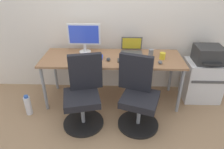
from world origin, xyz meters
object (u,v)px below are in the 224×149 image
at_px(printer, 208,54).
at_px(desktop_monitor, 84,36).
at_px(side_cabinet, 202,80).
at_px(water_bottle_on_floor, 28,105).
at_px(office_chair_right, 138,96).
at_px(office_chair_left, 83,95).
at_px(open_laptop, 132,49).
at_px(coffee_mug, 162,56).

relative_size(printer, desktop_monitor, 0.83).
bearing_deg(side_cabinet, water_bottle_on_floor, -169.16).
bearing_deg(side_cabinet, office_chair_right, -149.61).
xyz_separation_m(office_chair_left, printer, (1.74, 0.61, 0.33)).
bearing_deg(desktop_monitor, open_laptop, -0.80).
distance_m(printer, water_bottle_on_floor, 2.68).
height_order(office_chair_left, printer, office_chair_left).
bearing_deg(side_cabinet, open_laptop, 175.04).
height_order(office_chair_left, water_bottle_on_floor, office_chair_left).
bearing_deg(office_chair_left, office_chair_right, -0.13).
bearing_deg(desktop_monitor, office_chair_right, -43.19).
bearing_deg(printer, coffee_mug, -170.64).
relative_size(office_chair_left, water_bottle_on_floor, 3.03).
distance_m(printer, coffee_mug, 0.69).
xyz_separation_m(printer, water_bottle_on_floor, (-2.56, -0.49, -0.60)).
bearing_deg(side_cabinet, printer, -90.00).
xyz_separation_m(office_chair_left, office_chair_right, (0.70, -0.00, 0.00)).
relative_size(office_chair_right, water_bottle_on_floor, 3.03).
height_order(open_laptop, coffee_mug, open_laptop).
height_order(water_bottle_on_floor, open_laptop, open_laptop).
height_order(desktop_monitor, open_laptop, desktop_monitor).
xyz_separation_m(side_cabinet, desktop_monitor, (-1.81, 0.11, 0.66)).
height_order(office_chair_right, printer, office_chair_right).
height_order(printer, water_bottle_on_floor, printer).
bearing_deg(side_cabinet, office_chair_left, -160.71).
bearing_deg(desktop_monitor, side_cabinet, -3.34).
bearing_deg(coffee_mug, office_chair_left, -154.91).
bearing_deg(coffee_mug, side_cabinet, 9.43).
relative_size(office_chair_left, desktop_monitor, 1.96).
bearing_deg(office_chair_left, open_laptop, 47.77).
distance_m(office_chair_right, open_laptop, 0.79).
bearing_deg(coffee_mug, desktop_monitor, 169.00).
distance_m(side_cabinet, water_bottle_on_floor, 2.62).
height_order(desktop_monitor, coffee_mug, desktop_monitor).
distance_m(office_chair_right, printer, 1.25).
xyz_separation_m(office_chair_right, side_cabinet, (1.04, 0.61, -0.11)).
bearing_deg(open_laptop, water_bottle_on_floor, -158.15).
xyz_separation_m(office_chair_left, side_cabinet, (1.74, 0.61, -0.11)).
bearing_deg(open_laptop, office_chair_right, -85.24).
bearing_deg(open_laptop, printer, -5.01).
xyz_separation_m(printer, desktop_monitor, (-1.81, 0.11, 0.22)).
distance_m(water_bottle_on_floor, open_laptop, 1.70).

